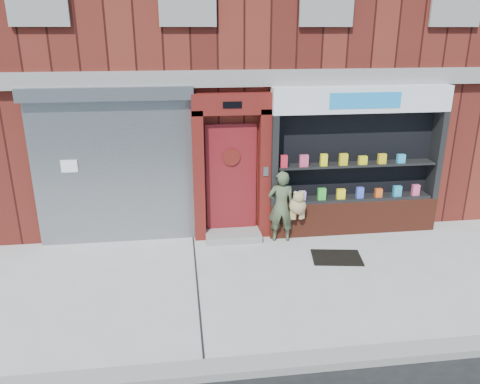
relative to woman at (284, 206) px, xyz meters
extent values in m
plane|color=#9E9E99|center=(-0.24, -1.54, -0.73)|extent=(80.00, 80.00, 0.00)
cube|color=gray|center=(-0.24, -3.69, -0.67)|extent=(60.00, 0.30, 0.12)
cube|color=#491510|center=(-0.24, 4.46, 3.27)|extent=(12.00, 8.00, 8.00)
cube|color=gray|center=(-0.24, 0.38, 2.42)|extent=(12.00, 0.16, 0.30)
cube|color=gray|center=(-3.24, 0.40, 0.67)|extent=(3.00, 0.10, 2.80)
cube|color=slate|center=(-3.24, 0.34, 2.19)|extent=(3.10, 0.30, 0.24)
cube|color=white|center=(-4.04, 0.34, 0.87)|extent=(0.30, 0.01, 0.24)
cube|color=#57120E|center=(-1.64, 0.32, 0.57)|extent=(0.22, 0.28, 2.60)
cube|color=#57120E|center=(-0.34, 0.32, 0.57)|extent=(0.22, 0.28, 2.60)
cube|color=#57120E|center=(-0.99, 0.32, 1.97)|extent=(1.50, 0.28, 0.40)
cube|color=black|center=(-0.99, 0.17, 1.97)|extent=(0.35, 0.01, 0.12)
cube|color=maroon|center=(-0.99, 0.43, 0.47)|extent=(1.00, 0.06, 2.20)
cylinder|color=black|center=(-0.99, 0.39, 0.92)|extent=(0.28, 0.02, 0.28)
cylinder|color=#57120E|center=(-0.99, 0.38, 0.92)|extent=(0.34, 0.02, 0.34)
cube|color=gray|center=(-0.99, 0.16, -0.65)|extent=(1.10, 0.55, 0.15)
cube|color=slate|center=(-0.34, 0.17, 0.67)|extent=(0.10, 0.02, 0.18)
cube|color=maroon|center=(1.51, 0.26, -0.38)|extent=(3.50, 0.40, 0.70)
cube|color=black|center=(-0.18, 0.26, 0.87)|extent=(0.12, 0.40, 1.80)
cube|color=black|center=(3.20, 0.26, 0.87)|extent=(0.12, 0.40, 1.80)
cube|color=black|center=(1.51, 0.45, 0.87)|extent=(3.30, 0.03, 1.80)
cube|color=black|center=(1.51, 0.26, 0.00)|extent=(3.20, 0.36, 0.06)
cube|color=black|center=(1.51, 0.26, 0.72)|extent=(3.20, 0.36, 0.04)
cube|color=white|center=(1.51, 0.26, 2.02)|extent=(3.50, 0.40, 0.50)
cube|color=#1A7FC3|center=(1.51, 0.06, 2.02)|extent=(1.40, 0.01, 0.30)
cube|color=#A07CE0|center=(0.01, 0.18, 0.13)|extent=(0.14, 0.09, 0.19)
cube|color=#B68AF8|center=(0.41, 0.18, 0.13)|extent=(0.14, 0.09, 0.19)
cube|color=green|center=(0.81, 0.18, 0.15)|extent=(0.16, 0.09, 0.24)
cube|color=yellow|center=(1.21, 0.18, 0.13)|extent=(0.17, 0.09, 0.20)
cube|color=blue|center=(1.61, 0.18, 0.14)|extent=(0.14, 0.09, 0.22)
cube|color=#EB5618|center=(2.01, 0.18, 0.12)|extent=(0.14, 0.09, 0.18)
cube|color=teal|center=(2.41, 0.18, 0.14)|extent=(0.16, 0.09, 0.22)
cube|color=#E64C75|center=(2.81, 0.18, 0.14)|extent=(0.14, 0.09, 0.23)
cube|color=red|center=(0.01, 0.18, 0.86)|extent=(0.13, 0.09, 0.24)
cube|color=#D04567|center=(0.41, 0.18, 0.86)|extent=(0.17, 0.09, 0.23)
cube|color=yellow|center=(0.81, 0.18, 0.86)|extent=(0.13, 0.09, 0.24)
cube|color=yellow|center=(1.21, 0.18, 0.86)|extent=(0.16, 0.09, 0.23)
cube|color=yellow|center=(1.61, 0.18, 0.82)|extent=(0.17, 0.09, 0.17)
cube|color=yellow|center=(2.01, 0.18, 0.84)|extent=(0.15, 0.09, 0.20)
cube|color=#29A1CD|center=(2.41, 0.18, 0.83)|extent=(0.16, 0.09, 0.18)
imported|color=#465236|center=(-0.05, 0.01, -0.01)|extent=(0.56, 0.40, 1.44)
sphere|color=#A07F50|center=(0.26, -0.04, 0.01)|extent=(0.34, 0.34, 0.34)
sphere|color=#A07F50|center=(0.26, -0.10, 0.21)|extent=(0.22, 0.22, 0.22)
sphere|color=#A07F50|center=(0.20, -0.10, 0.30)|extent=(0.08, 0.08, 0.08)
sphere|color=#A07F50|center=(0.33, -0.10, 0.30)|extent=(0.08, 0.08, 0.08)
cylinder|color=#A07F50|center=(0.15, -0.04, -0.16)|extent=(0.08, 0.08, 0.20)
cylinder|color=#A07F50|center=(0.37, -0.04, -0.16)|extent=(0.08, 0.08, 0.20)
cylinder|color=#A07F50|center=(0.20, -0.06, -0.16)|extent=(0.08, 0.08, 0.20)
cylinder|color=#A07F50|center=(0.33, -0.06, -0.16)|extent=(0.08, 0.08, 0.20)
cube|color=black|center=(0.82, -0.91, -0.72)|extent=(0.99, 0.77, 0.02)
camera|label=1|loc=(-1.98, -8.38, 3.29)|focal=35.00mm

